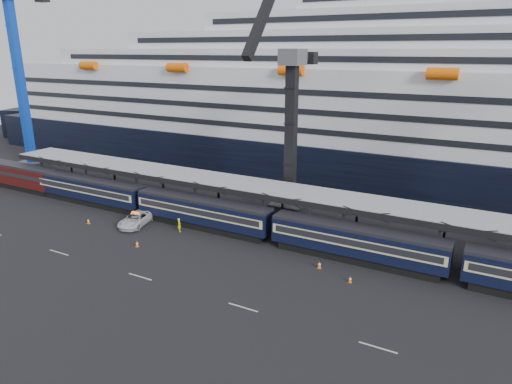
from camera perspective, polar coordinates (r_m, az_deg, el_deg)
ground at (r=41.26m, az=19.21°, el=-15.78°), size 260.00×260.00×0.00m
train at (r=49.63m, az=16.19°, el=-6.73°), size 133.05×3.00×4.05m
canopy at (r=51.65m, az=22.49°, el=-2.80°), size 130.00×6.25×5.53m
cruise_ship at (r=81.43m, az=25.03°, el=9.06°), size 214.09×28.84×34.00m
crane_blue at (r=92.28m, az=-27.78°, el=13.20°), size 4.50×19.91×52.01m
crane_dark_near at (r=59.30m, az=4.23°, el=7.67°), size 4.50×17.75×35.08m
pickup_truck at (r=61.30m, az=-14.78°, el=-3.31°), size 4.00×6.40×1.65m
worker at (r=58.06m, az=-9.57°, el=-4.08°), size 0.77×0.71×1.77m
traffic_cone_a at (r=63.91m, az=-20.23°, el=-3.42°), size 0.37×0.37×0.74m
traffic_cone_b at (r=54.97m, az=-14.65°, el=-6.27°), size 0.38×0.38×0.75m
traffic_cone_c at (r=48.73m, az=7.93°, el=-8.97°), size 0.41×0.41×0.81m
traffic_cone_d at (r=46.51m, az=11.69°, el=-10.62°), size 0.35×0.35×0.70m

